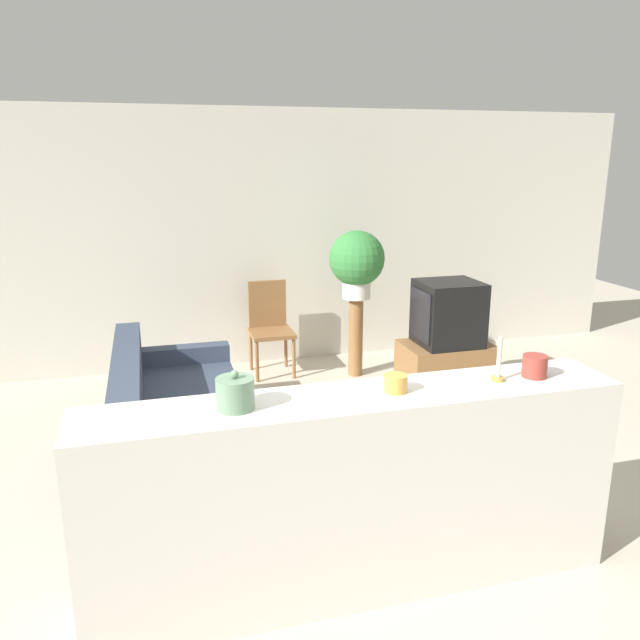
# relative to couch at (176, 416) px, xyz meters

# --- Properties ---
(ground_plane) EXTENTS (14.00, 14.00, 0.00)m
(ground_plane) POSITION_rel_couch_xyz_m (0.83, -1.46, -0.27)
(ground_plane) COLOR beige
(wall_back) EXTENTS (9.00, 0.06, 2.70)m
(wall_back) POSITION_rel_couch_xyz_m (0.83, 1.97, 1.08)
(wall_back) COLOR beige
(wall_back) RESTS_ON ground_plane
(couch) EXTENTS (0.96, 1.89, 0.80)m
(couch) POSITION_rel_couch_xyz_m (0.00, 0.00, 0.00)
(couch) COLOR #384256
(couch) RESTS_ON ground_plane
(tv_stand) EXTENTS (0.82, 0.53, 0.54)m
(tv_stand) POSITION_rel_couch_xyz_m (2.49, 0.40, -0.01)
(tv_stand) COLOR olive
(tv_stand) RESTS_ON ground_plane
(television) EXTENTS (0.56, 0.51, 0.58)m
(television) POSITION_rel_couch_xyz_m (2.48, 0.40, 0.55)
(television) COLOR black
(television) RESTS_ON tv_stand
(wooden_chair) EXTENTS (0.44, 0.44, 0.96)m
(wooden_chair) POSITION_rel_couch_xyz_m (1.06, 1.58, 0.25)
(wooden_chair) COLOR olive
(wooden_chair) RESTS_ON ground_plane
(plant_stand) EXTENTS (0.15, 0.15, 0.82)m
(plant_stand) POSITION_rel_couch_xyz_m (1.89, 1.25, 0.14)
(plant_stand) COLOR olive
(plant_stand) RESTS_ON ground_plane
(potted_plant) EXTENTS (0.56, 0.56, 0.68)m
(potted_plant) POSITION_rel_couch_xyz_m (1.89, 1.25, 0.93)
(potted_plant) COLOR white
(potted_plant) RESTS_ON plant_stand
(foreground_counter) EXTENTS (2.75, 0.44, 1.08)m
(foreground_counter) POSITION_rel_couch_xyz_m (0.83, -1.87, 0.27)
(foreground_counter) COLOR silver
(foreground_counter) RESTS_ON ground_plane
(decorative_bowl) EXTENTS (0.18, 0.18, 0.19)m
(decorative_bowl) POSITION_rel_couch_xyz_m (0.22, -1.87, 0.88)
(decorative_bowl) COLOR gray
(decorative_bowl) RESTS_ON foreground_counter
(candle_jar) EXTENTS (0.12, 0.12, 0.09)m
(candle_jar) POSITION_rel_couch_xyz_m (1.03, -1.87, 0.85)
(candle_jar) COLOR gold
(candle_jar) RESTS_ON foreground_counter
(candlestick) EXTENTS (0.07, 0.07, 0.24)m
(candlestick) POSITION_rel_couch_xyz_m (1.60, -1.87, 0.88)
(candlestick) COLOR #B7933D
(candlestick) RESTS_ON foreground_counter
(coffee_tin) EXTENTS (0.13, 0.13, 0.12)m
(coffee_tin) POSITION_rel_couch_xyz_m (1.82, -1.87, 0.87)
(coffee_tin) COLOR #99382D
(coffee_tin) RESTS_ON foreground_counter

